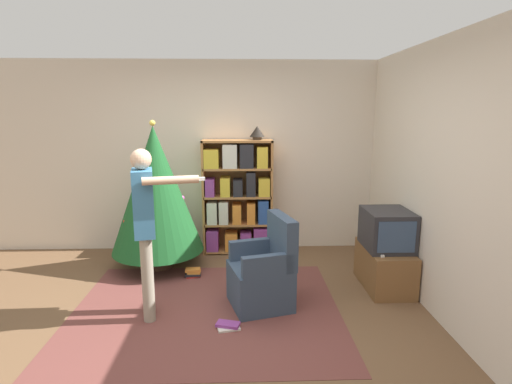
{
  "coord_description": "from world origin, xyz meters",
  "views": [
    {
      "loc": [
        0.28,
        -3.36,
        1.93
      ],
      "look_at": [
        0.44,
        0.96,
        1.05
      ],
      "focal_mm": 28.0,
      "sensor_mm": 36.0,
      "label": 1
    }
  ],
  "objects_px": {
    "standing_person": "(146,220)",
    "table_lamp": "(257,132)",
    "armchair": "(264,275)",
    "television": "(387,229)",
    "bookshelf": "(238,198)",
    "christmas_tree": "(156,190)"
  },
  "relations": [
    {
      "from": "standing_person",
      "to": "table_lamp",
      "type": "relative_size",
      "value": 8.02
    },
    {
      "from": "armchair",
      "to": "table_lamp",
      "type": "relative_size",
      "value": 4.6
    },
    {
      "from": "television",
      "to": "standing_person",
      "type": "relative_size",
      "value": 0.35
    },
    {
      "from": "armchair",
      "to": "table_lamp",
      "type": "height_order",
      "value": "table_lamp"
    },
    {
      "from": "bookshelf",
      "to": "standing_person",
      "type": "height_order",
      "value": "standing_person"
    },
    {
      "from": "television",
      "to": "standing_person",
      "type": "xyz_separation_m",
      "value": [
        -2.46,
        -0.56,
        0.28
      ]
    },
    {
      "from": "television",
      "to": "christmas_tree",
      "type": "distance_m",
      "value": 2.73
    },
    {
      "from": "television",
      "to": "armchair",
      "type": "xyz_separation_m",
      "value": [
        -1.36,
        -0.37,
        -0.35
      ]
    },
    {
      "from": "christmas_tree",
      "to": "table_lamp",
      "type": "relative_size",
      "value": 9.13
    },
    {
      "from": "christmas_tree",
      "to": "standing_person",
      "type": "relative_size",
      "value": 1.14
    },
    {
      "from": "christmas_tree",
      "to": "armchair",
      "type": "distance_m",
      "value": 1.78
    },
    {
      "from": "christmas_tree",
      "to": "table_lamp",
      "type": "height_order",
      "value": "christmas_tree"
    },
    {
      "from": "table_lamp",
      "to": "christmas_tree",
      "type": "bearing_deg",
      "value": -157.44
    },
    {
      "from": "television",
      "to": "table_lamp",
      "type": "xyz_separation_m",
      "value": [
        -1.37,
        1.21,
        0.99
      ]
    },
    {
      "from": "television",
      "to": "table_lamp",
      "type": "bearing_deg",
      "value": 138.57
    },
    {
      "from": "christmas_tree",
      "to": "standing_person",
      "type": "xyz_separation_m",
      "value": [
        0.17,
        -1.25,
        -0.03
      ]
    },
    {
      "from": "bookshelf",
      "to": "christmas_tree",
      "type": "distance_m",
      "value": 1.14
    },
    {
      "from": "christmas_tree",
      "to": "armchair",
      "type": "height_order",
      "value": "christmas_tree"
    },
    {
      "from": "table_lamp",
      "to": "television",
      "type": "bearing_deg",
      "value": -41.43
    },
    {
      "from": "television",
      "to": "christmas_tree",
      "type": "bearing_deg",
      "value": 165.31
    },
    {
      "from": "bookshelf",
      "to": "television",
      "type": "distance_m",
      "value": 2.03
    },
    {
      "from": "standing_person",
      "to": "table_lamp",
      "type": "xyz_separation_m",
      "value": [
        1.09,
        1.77,
        0.7
      ]
    }
  ]
}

